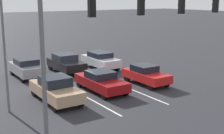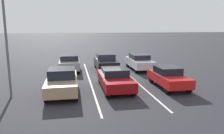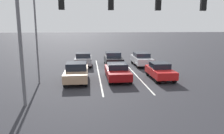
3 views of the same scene
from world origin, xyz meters
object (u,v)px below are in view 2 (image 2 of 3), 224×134
(car_black_midlane_second, at_px, (106,62))
(car_silver_leftlane_second, at_px, (139,62))
(car_gray_rightlane_second, at_px, (70,63))
(car_tan_rightlane_front, at_px, (62,81))
(car_maroon_midlane_front, at_px, (115,79))
(street_lamp_right_shoulder, at_px, (9,22))
(car_red_leftlane_front, at_px, (168,77))

(car_black_midlane_second, xyz_separation_m, car_silver_leftlane_second, (-3.32, 0.42, -0.01))
(car_gray_rightlane_second, bearing_deg, car_tan_rightlane_front, 86.65)
(car_tan_rightlane_front, height_order, car_maroon_midlane_front, car_tan_rightlane_front)
(car_maroon_midlane_front, distance_m, car_black_midlane_second, 6.63)
(car_gray_rightlane_second, relative_size, street_lamp_right_shoulder, 0.51)
(car_red_leftlane_front, relative_size, car_gray_rightlane_second, 0.99)
(car_silver_leftlane_second, relative_size, street_lamp_right_shoulder, 0.56)
(car_red_leftlane_front, bearing_deg, car_silver_leftlane_second, -88.84)
(car_maroon_midlane_front, relative_size, street_lamp_right_shoulder, 0.59)
(car_maroon_midlane_front, height_order, street_lamp_right_shoulder, street_lamp_right_shoulder)
(car_tan_rightlane_front, xyz_separation_m, car_red_leftlane_front, (-7.36, -0.02, -0.05))
(car_maroon_midlane_front, xyz_separation_m, car_silver_leftlane_second, (-3.68, -6.20, 0.09))
(street_lamp_right_shoulder, bearing_deg, car_tan_rightlane_front, -172.92)
(car_tan_rightlane_front, bearing_deg, car_silver_leftlane_second, -138.04)
(car_gray_rightlane_second, xyz_separation_m, street_lamp_right_shoulder, (3.26, 7.40, 3.73))
(car_gray_rightlane_second, height_order, car_silver_leftlane_second, car_gray_rightlane_second)
(street_lamp_right_shoulder, bearing_deg, car_gray_rightlane_second, -113.79)
(car_gray_rightlane_second, height_order, street_lamp_right_shoulder, street_lamp_right_shoulder)
(car_maroon_midlane_front, bearing_deg, car_silver_leftlane_second, -120.66)
(car_tan_rightlane_front, distance_m, car_silver_leftlane_second, 9.72)
(street_lamp_right_shoulder, bearing_deg, car_silver_leftlane_second, -145.78)
(car_maroon_midlane_front, bearing_deg, car_tan_rightlane_front, 4.82)
(car_red_leftlane_front, relative_size, car_black_midlane_second, 0.93)
(car_tan_rightlane_front, bearing_deg, car_black_midlane_second, -119.45)
(car_silver_leftlane_second, bearing_deg, car_gray_rightlane_second, -4.59)
(car_black_midlane_second, distance_m, street_lamp_right_shoulder, 10.60)
(car_red_leftlane_front, relative_size, street_lamp_right_shoulder, 0.51)
(car_black_midlane_second, relative_size, car_gray_rightlane_second, 1.06)
(car_tan_rightlane_front, xyz_separation_m, street_lamp_right_shoulder, (2.85, 0.35, 3.74))
(car_red_leftlane_front, bearing_deg, car_tan_rightlane_front, 0.17)
(car_red_leftlane_front, xyz_separation_m, car_maroon_midlane_front, (3.81, -0.28, -0.03))
(car_tan_rightlane_front, height_order, car_gray_rightlane_second, car_tan_rightlane_front)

